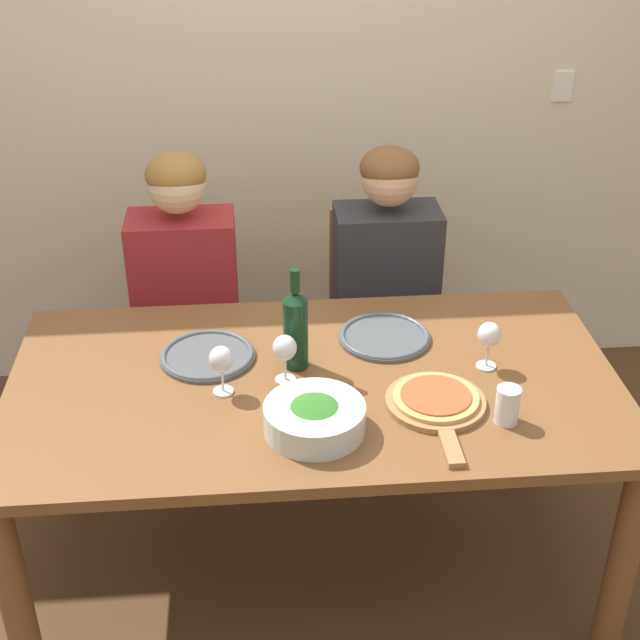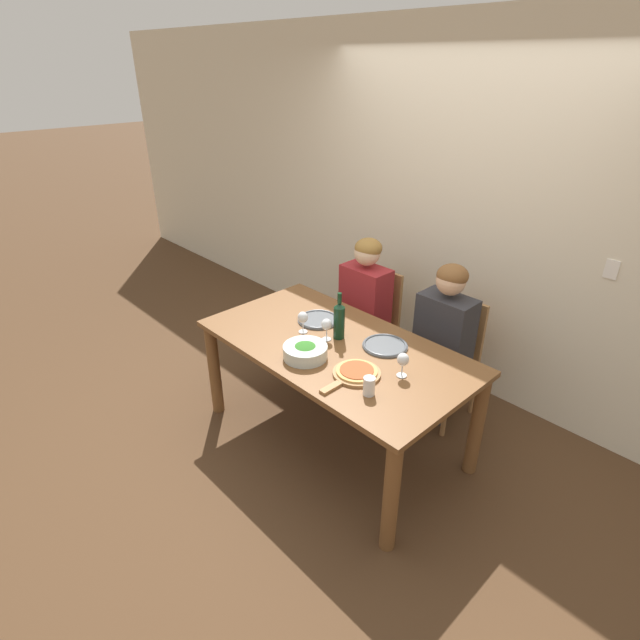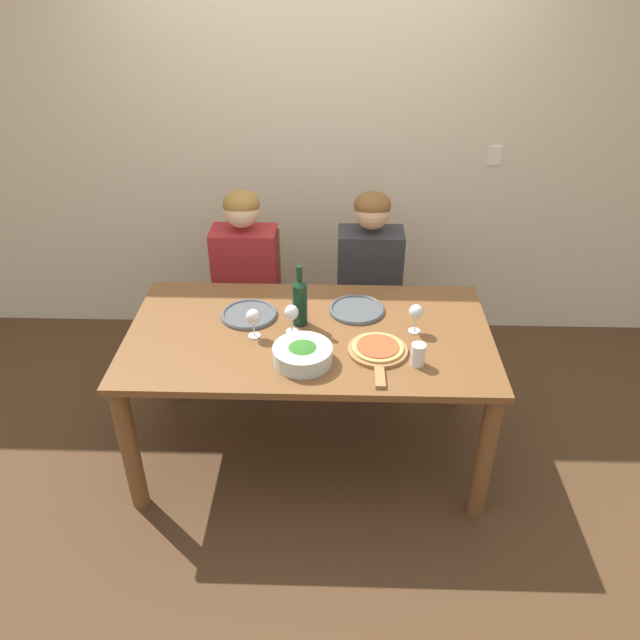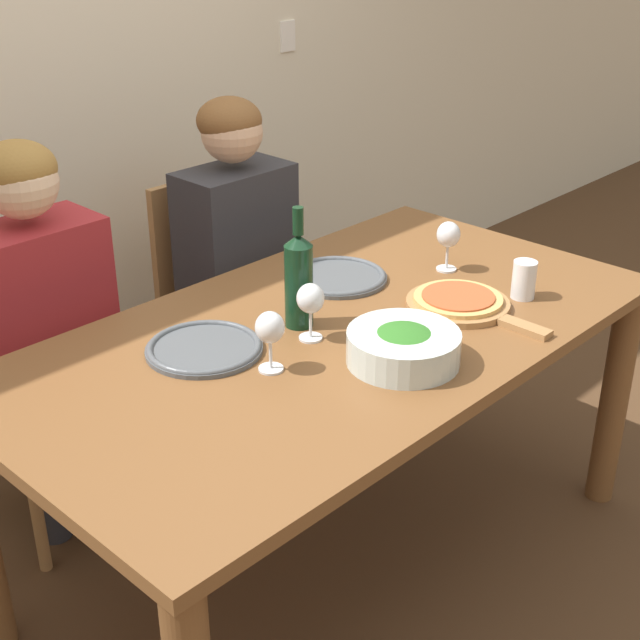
% 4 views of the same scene
% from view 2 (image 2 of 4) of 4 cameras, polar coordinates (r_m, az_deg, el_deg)
% --- Properties ---
extents(ground_plane, '(40.00, 40.00, 0.00)m').
position_cam_2_polar(ground_plane, '(3.66, 1.62, -13.22)').
color(ground_plane, '#4C331E').
extents(back_wall, '(10.00, 0.06, 2.70)m').
position_cam_2_polar(back_wall, '(3.95, 15.72, 11.37)').
color(back_wall, beige).
rests_on(back_wall, ground).
extents(dining_table, '(1.79, 0.96, 0.77)m').
position_cam_2_polar(dining_table, '(3.27, 1.77, -4.57)').
color(dining_table, brown).
rests_on(dining_table, ground).
extents(chair_left, '(0.42, 0.42, 0.89)m').
position_cam_2_polar(chair_left, '(4.14, 5.93, -0.05)').
color(chair_left, '#9E7042').
rests_on(chair_left, ground).
extents(chair_right, '(0.42, 0.42, 0.89)m').
position_cam_2_polar(chair_right, '(3.77, 14.43, -3.86)').
color(chair_right, '#9E7042').
rests_on(chair_right, ground).
extents(person_woman, '(0.47, 0.51, 1.20)m').
position_cam_2_polar(person_woman, '(3.95, 5.03, 2.55)').
color(person_woman, '#28282D').
rests_on(person_woman, ground).
extents(person_man, '(0.47, 0.51, 1.20)m').
position_cam_2_polar(person_man, '(3.56, 13.90, -1.19)').
color(person_man, '#28282D').
rests_on(person_man, ground).
extents(wine_bottle, '(0.07, 0.07, 0.32)m').
position_cam_2_polar(wine_bottle, '(3.22, 2.20, 0.02)').
color(wine_bottle, black).
rests_on(wine_bottle, dining_table).
extents(broccoli_bowl, '(0.27, 0.27, 0.09)m').
position_cam_2_polar(broccoli_bowl, '(3.05, -1.70, -3.60)').
color(broccoli_bowl, silver).
rests_on(broccoli_bowl, dining_table).
extents(dinner_plate_left, '(0.29, 0.29, 0.02)m').
position_cam_2_polar(dinner_plate_left, '(3.48, -0.20, 0.06)').
color(dinner_plate_left, '#4C5156').
rests_on(dinner_plate_left, dining_table).
extents(dinner_plate_right, '(0.29, 0.29, 0.02)m').
position_cam_2_polar(dinner_plate_right, '(3.20, 7.45, -2.90)').
color(dinner_plate_right, '#4C5156').
rests_on(dinner_plate_right, dining_table).
extents(pizza_on_board, '(0.28, 0.42, 0.04)m').
position_cam_2_polar(pizza_on_board, '(2.90, 4.08, -6.05)').
color(pizza_on_board, '#9E7042').
rests_on(pizza_on_board, dining_table).
extents(wine_glass_left, '(0.07, 0.07, 0.15)m').
position_cam_2_polar(wine_glass_left, '(3.30, -1.98, 0.20)').
color(wine_glass_left, silver).
rests_on(wine_glass_left, dining_table).
extents(wine_glass_right, '(0.07, 0.07, 0.15)m').
position_cam_2_polar(wine_glass_right, '(2.88, 9.45, -4.59)').
color(wine_glass_right, silver).
rests_on(wine_glass_right, dining_table).
extents(wine_glass_centre, '(0.07, 0.07, 0.15)m').
position_cam_2_polar(wine_glass_centre, '(3.20, 0.74, -0.64)').
color(wine_glass_centre, silver).
rests_on(wine_glass_centre, dining_table).
extents(water_tumbler, '(0.07, 0.07, 0.11)m').
position_cam_2_polar(water_tumbler, '(2.74, 5.63, -7.52)').
color(water_tumbler, silver).
rests_on(water_tumbler, dining_table).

